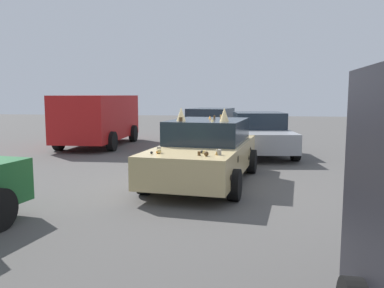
# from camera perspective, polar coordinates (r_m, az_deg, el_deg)

# --- Properties ---
(ground_plane) EXTENTS (60.00, 60.00, 0.00)m
(ground_plane) POSITION_cam_1_polar(r_m,az_deg,el_deg) (9.31, 1.84, -5.54)
(ground_plane) COLOR #514F4C
(art_car_decorated) EXTENTS (4.73, 2.50, 1.75)m
(art_car_decorated) POSITION_cam_1_polar(r_m,az_deg,el_deg) (9.27, 1.99, -0.99)
(art_car_decorated) COLOR #D8BC7F
(art_car_decorated) RESTS_ON ground
(parked_van_far_left) EXTENTS (5.08, 2.35, 2.01)m
(parked_van_far_left) POSITION_cam_1_polar(r_m,az_deg,el_deg) (16.36, -13.28, 3.75)
(parked_van_far_left) COLOR #B21919
(parked_van_far_left) RESTS_ON ground
(parked_sedan_behind_right) EXTENTS (4.54, 2.69, 1.46)m
(parked_sedan_behind_right) POSITION_cam_1_polar(r_m,az_deg,el_deg) (17.59, 2.92, 2.83)
(parked_sedan_behind_right) COLOR gray
(parked_sedan_behind_right) RESTS_ON ground
(parked_sedan_row_back_center) EXTENTS (4.59, 2.43, 1.44)m
(parked_sedan_row_back_center) POSITION_cam_1_polar(r_m,az_deg,el_deg) (13.82, 9.66, 1.48)
(parked_sedan_row_back_center) COLOR gray
(parked_sedan_row_back_center) RESTS_ON ground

